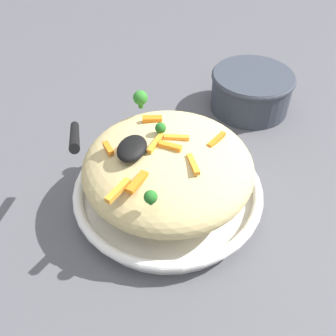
{
  "coord_description": "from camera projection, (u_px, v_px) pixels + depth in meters",
  "views": [
    {
      "loc": [
        0.4,
        0.11,
        0.47
      ],
      "look_at": [
        0.0,
        0.0,
        0.07
      ],
      "focal_mm": 41.33,
      "sensor_mm": 36.0,
      "label": 1
    }
  ],
  "objects": [
    {
      "name": "carrot_piece_7",
      "position": [
        193.0,
        164.0,
        0.51
      ],
      "size": [
        0.04,
        0.03,
        0.01
      ],
      "primitive_type": "cube",
      "rotation": [
        0.0,
        0.0,
        3.66
      ],
      "color": "orange",
      "rests_on": "pasta_mound"
    },
    {
      "name": "carrot_piece_8",
      "position": [
        152.0,
        119.0,
        0.59
      ],
      "size": [
        0.02,
        0.03,
        0.01
      ],
      "primitive_type": "cube",
      "rotation": [
        0.0,
        0.0,
        5.0
      ],
      "color": "orange",
      "rests_on": "pasta_mound"
    },
    {
      "name": "pasta_mound",
      "position": [
        168.0,
        167.0,
        0.58
      ],
      "size": [
        0.26,
        0.26,
        0.09
      ],
      "primitive_type": "ellipsoid",
      "color": "#D1BA7A",
      "rests_on": "serving_bowl"
    },
    {
      "name": "carrot_piece_1",
      "position": [
        108.0,
        148.0,
        0.54
      ],
      "size": [
        0.02,
        0.02,
        0.01
      ],
      "primitive_type": "cube",
      "rotation": [
        0.0,
        0.0,
        3.87
      ],
      "color": "orange",
      "rests_on": "pasta_mound"
    },
    {
      "name": "carrot_piece_5",
      "position": [
        155.0,
        143.0,
        0.54
      ],
      "size": [
        0.04,
        0.01,
        0.01
      ],
      "primitive_type": "cube",
      "rotation": [
        0.0,
        0.0,
        6.11
      ],
      "color": "orange",
      "rests_on": "pasta_mound"
    },
    {
      "name": "carrot_piece_0",
      "position": [
        177.0,
        138.0,
        0.55
      ],
      "size": [
        0.01,
        0.04,
        0.01
      ],
      "primitive_type": "cube",
      "rotation": [
        0.0,
        0.0,
        1.77
      ],
      "color": "orange",
      "rests_on": "pasta_mound"
    },
    {
      "name": "companion_bowl",
      "position": [
        251.0,
        89.0,
        0.79
      ],
      "size": [
        0.17,
        0.17,
        0.08
      ],
      "color": "#333842",
      "rests_on": "ground_plane"
    },
    {
      "name": "ground_plane",
      "position": [
        168.0,
        200.0,
        0.63
      ],
      "size": [
        2.4,
        2.4,
        0.0
      ],
      "primitive_type": "plane",
      "color": "#4C4C51"
    },
    {
      "name": "carrot_piece_2",
      "position": [
        137.0,
        182.0,
        0.5
      ],
      "size": [
        0.04,
        0.02,
        0.01
      ],
      "primitive_type": "cube",
      "rotation": [
        0.0,
        0.0,
        6.04
      ],
      "color": "orange",
      "rests_on": "pasta_mound"
    },
    {
      "name": "broccoli_floret_1",
      "position": [
        140.0,
        98.0,
        0.61
      ],
      "size": [
        0.02,
        0.02,
        0.03
      ],
      "color": "#296820",
      "rests_on": "pasta_mound"
    },
    {
      "name": "carrot_piece_6",
      "position": [
        217.0,
        140.0,
        0.56
      ],
      "size": [
        0.04,
        0.02,
        0.01
      ],
      "primitive_type": "cube",
      "rotation": [
        0.0,
        0.0,
        2.72
      ],
      "color": "orange",
      "rests_on": "pasta_mound"
    },
    {
      "name": "carrot_piece_3",
      "position": [
        170.0,
        146.0,
        0.54
      ],
      "size": [
        0.01,
        0.03,
        0.01
      ],
      "primitive_type": "cube",
      "rotation": [
        0.0,
        0.0,
        4.59
      ],
      "color": "orange",
      "rests_on": "pasta_mound"
    },
    {
      "name": "serving_spoon",
      "position": [
        112.0,
        144.0,
        0.52
      ],
      "size": [
        0.14,
        0.12,
        0.09
      ],
      "color": "black",
      "rests_on": "pasta_mound"
    },
    {
      "name": "broccoli_floret_2",
      "position": [
        161.0,
        128.0,
        0.55
      ],
      "size": [
        0.02,
        0.02,
        0.02
      ],
      "color": "#205B1C",
      "rests_on": "pasta_mound"
    },
    {
      "name": "carrot_piece_4",
      "position": [
        118.0,
        190.0,
        0.48
      ],
      "size": [
        0.04,
        0.02,
        0.01
      ],
      "primitive_type": "cube",
      "rotation": [
        0.0,
        0.0,
        2.83
      ],
      "color": "orange",
      "rests_on": "pasta_mound"
    },
    {
      "name": "serving_bowl",
      "position": [
        168.0,
        192.0,
        0.61
      ],
      "size": [
        0.3,
        0.3,
        0.04
      ],
      "color": "white",
      "rests_on": "ground_plane"
    },
    {
      "name": "broccoli_floret_0",
      "position": [
        151.0,
        197.0,
        0.47
      ],
      "size": [
        0.02,
        0.02,
        0.02
      ],
      "color": "#205B1C",
      "rests_on": "pasta_mound"
    }
  ]
}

